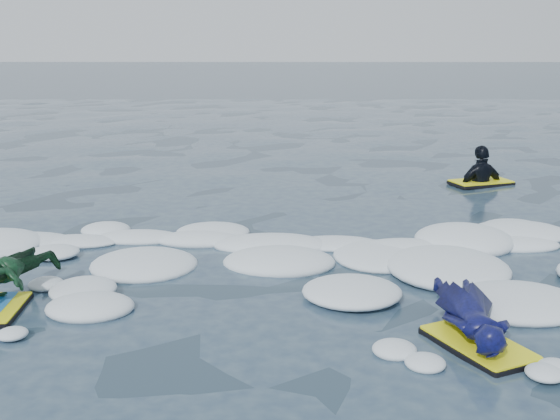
{
  "coord_description": "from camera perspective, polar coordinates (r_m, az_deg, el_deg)",
  "views": [
    {
      "loc": [
        0.15,
        -6.59,
        2.48
      ],
      "look_at": [
        0.11,
        1.6,
        0.42
      ],
      "focal_mm": 45.0,
      "sensor_mm": 36.0,
      "label": 1
    }
  ],
  "objects": [
    {
      "name": "prone_woman_unit",
      "position": [
        6.13,
        15.36,
        -8.41
      ],
      "size": [
        0.88,
        1.5,
        0.36
      ],
      "rotation": [
        0.0,
        0.0,
        2.03
      ],
      "color": "black",
      "rests_on": "ground"
    },
    {
      "name": "waiting_rider_unit",
      "position": [
        12.38,
        15.97,
        1.61
      ],
      "size": [
        1.15,
        0.86,
        1.53
      ],
      "rotation": [
        0.0,
        0.0,
        0.34
      ],
      "color": "black",
      "rests_on": "ground"
    },
    {
      "name": "ground",
      "position": [
        7.05,
        -0.94,
        -6.53
      ],
      "size": [
        120.0,
        120.0,
        0.0
      ],
      "primitive_type": "plane",
      "color": "#172439",
      "rests_on": "ground"
    },
    {
      "name": "prone_child_unit",
      "position": [
        7.08,
        -21.51,
        -5.47
      ],
      "size": [
        1.01,
        1.29,
        0.45
      ],
      "rotation": [
        0.0,
        0.0,
        1.62
      ],
      "color": "black",
      "rests_on": "ground"
    },
    {
      "name": "foam_band",
      "position": [
        8.02,
        -0.79,
        -3.93
      ],
      "size": [
        12.0,
        3.1,
        0.3
      ],
      "primitive_type": null,
      "color": "white",
      "rests_on": "ground"
    }
  ]
}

